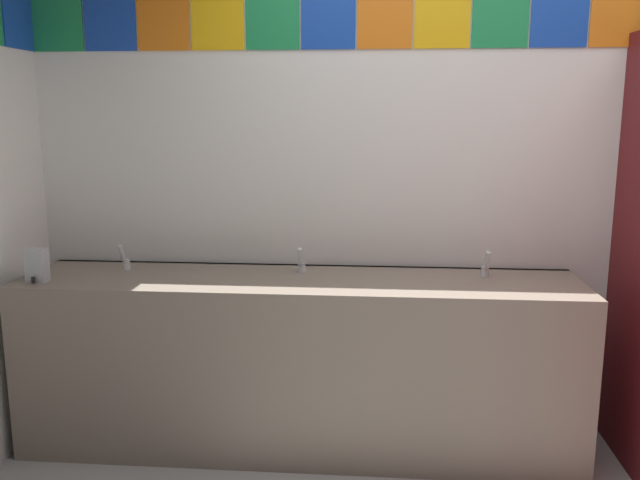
% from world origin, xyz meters
% --- Properties ---
extents(wall_back, '(4.39, 0.09, 2.57)m').
position_xyz_m(wall_back, '(-0.00, 1.44, 1.29)').
color(wall_back, white).
rests_on(wall_back, ground_plane).
extents(vanity_counter, '(2.69, 0.59, 0.85)m').
position_xyz_m(vanity_counter, '(-0.80, 1.11, 0.44)').
color(vanity_counter, gray).
rests_on(vanity_counter, ground_plane).
extents(faucet_left, '(0.04, 0.10, 0.14)m').
position_xyz_m(faucet_left, '(-1.70, 1.20, 0.91)').
color(faucet_left, silver).
rests_on(faucet_left, vanity_counter).
extents(faucet_center, '(0.04, 0.10, 0.14)m').
position_xyz_m(faucet_center, '(-0.80, 1.20, 0.91)').
color(faucet_center, silver).
rests_on(faucet_center, vanity_counter).
extents(faucet_right, '(0.04, 0.10, 0.14)m').
position_xyz_m(faucet_right, '(0.09, 1.20, 0.91)').
color(faucet_right, silver).
rests_on(faucet_right, vanity_counter).
extents(soap_dispenser, '(0.09, 0.09, 0.16)m').
position_xyz_m(soap_dispenser, '(-2.02, 0.94, 0.93)').
color(soap_dispenser, '#B7BABF').
rests_on(soap_dispenser, vanity_counter).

